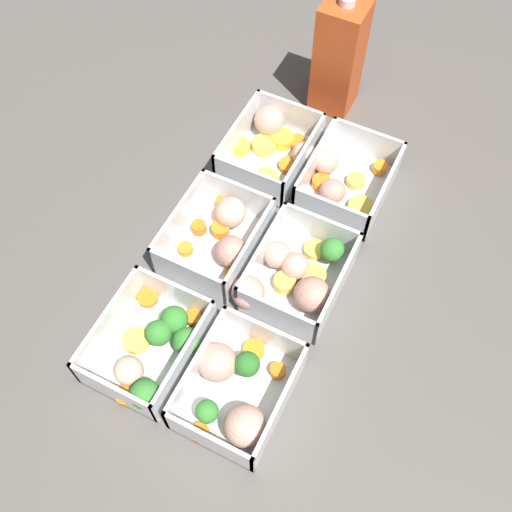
% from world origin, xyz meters
% --- Properties ---
extents(ground_plane, '(4.00, 4.00, 0.00)m').
position_xyz_m(ground_plane, '(0.00, 0.00, 0.00)').
color(ground_plane, '#56514C').
extents(container_near_left, '(0.16, 0.15, 0.06)m').
position_xyz_m(container_near_left, '(-0.19, -0.07, 0.02)').
color(container_near_left, white).
rests_on(container_near_left, ground_plane).
extents(container_near_center, '(0.17, 0.12, 0.06)m').
position_xyz_m(container_near_center, '(-0.01, -0.06, 0.02)').
color(container_near_center, white).
rests_on(container_near_center, ground_plane).
extents(container_near_right, '(0.16, 0.12, 0.06)m').
position_xyz_m(container_near_right, '(0.18, -0.06, 0.02)').
color(container_near_right, white).
rests_on(container_near_right, ground_plane).
extents(container_far_left, '(0.15, 0.13, 0.06)m').
position_xyz_m(container_far_left, '(-0.18, 0.06, 0.02)').
color(container_far_left, white).
rests_on(container_far_left, ground_plane).
extents(container_far_center, '(0.16, 0.14, 0.06)m').
position_xyz_m(container_far_center, '(0.01, 0.06, 0.02)').
color(container_far_center, white).
rests_on(container_far_center, ground_plane).
extents(container_far_right, '(0.16, 0.13, 0.06)m').
position_xyz_m(container_far_right, '(0.18, 0.06, 0.03)').
color(container_far_right, white).
rests_on(container_far_right, ground_plane).
extents(juice_carton, '(0.07, 0.07, 0.20)m').
position_xyz_m(juice_carton, '(-0.34, -0.03, 0.10)').
color(juice_carton, '#D14C1E').
rests_on(juice_carton, ground_plane).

